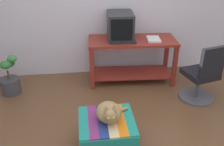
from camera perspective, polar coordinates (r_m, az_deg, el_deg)
The scene contains 8 objects.
desk at distance 4.13m, azimuth 4.48°, elevation 4.50°, with size 1.42×0.66×0.73m.
tv_monitor at distance 4.03m, azimuth 1.84°, elevation 10.59°, with size 0.42×0.54×0.41m.
keyboard at distance 3.89m, azimuth 2.50°, elevation 7.04°, with size 0.40×0.15×0.02m, color black.
book at distance 4.06m, azimuth 9.36°, elevation 7.59°, with size 0.20×0.26×0.03m, color white.
ottoman_with_blanket at distance 2.93m, azimuth -1.17°, elevation -13.47°, with size 0.61×0.59×0.37m.
cat at distance 2.75m, azimuth -0.68°, elevation -8.90°, with size 0.38×0.37×0.27m.
potted_plant at distance 4.17m, azimuth -22.19°, elevation -1.39°, with size 0.38×0.34×0.63m.
office_chair at distance 3.85m, azimuth 19.77°, elevation -0.81°, with size 0.52×0.52×0.89m.
Camera 1 is at (-0.31, -2.11, 2.12)m, focal length 40.42 mm.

